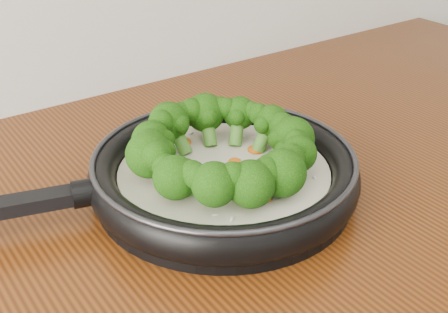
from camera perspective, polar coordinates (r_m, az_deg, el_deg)
skillet at (r=0.68m, az=-0.22°, el=-1.09°), size 0.52×0.39×0.09m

